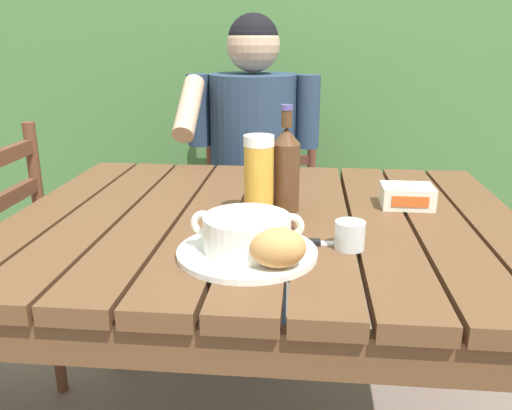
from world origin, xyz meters
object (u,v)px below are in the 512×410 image
serving_plate (247,252)px  table_knife (319,243)px  person_eating (252,157)px  soup_bowl (247,232)px  beer_glass (259,177)px  butter_tub (407,196)px  chair_near_diner (257,203)px  bread_roll (278,248)px  beer_bottle (286,168)px  water_glass_small (350,235)px

serving_plate → table_knife: bearing=25.8°
table_knife → person_eating: bearing=104.5°
soup_bowl → beer_glass: (0.00, 0.23, 0.05)m
serving_plate → beer_glass: beer_glass is taller
serving_plate → butter_tub: size_ratio=2.17×
chair_near_diner → soup_bowl: 1.21m
person_eating → table_knife: person_eating is taller
serving_plate → table_knife: 0.15m
bread_roll → beer_bottle: (-0.00, 0.36, 0.06)m
bread_roll → water_glass_small: bread_roll is taller
soup_bowl → table_knife: 0.16m
chair_near_diner → butter_tub: 0.98m
bread_roll → water_glass_small: 0.19m
water_glass_small → table_knife: water_glass_small is taller
person_eating → serving_plate: person_eating is taller
butter_tub → table_knife: size_ratio=0.88×
bread_roll → water_glass_small: bearing=43.3°
serving_plate → soup_bowl: bearing=-113.6°
beer_glass → water_glass_small: beer_glass is taller
beer_bottle → water_glass_small: (0.14, -0.23, -0.08)m
butter_tub → bread_roll: bearing=-125.3°
butter_tub → beer_glass: bearing=-162.8°
serving_plate → water_glass_small: 0.21m
soup_bowl → chair_near_diner: bearing=94.4°
bread_roll → table_knife: bearing=61.6°
butter_tub → table_knife: (-0.22, -0.28, -0.02)m
bread_roll → person_eating: bearing=98.5°
water_glass_small → person_eating: bearing=107.6°
soup_bowl → butter_tub: 0.50m
table_knife → serving_plate: bearing=-154.2°
beer_glass → bread_roll: bearing=-78.5°
bread_roll → butter_tub: (0.29, 0.42, -0.02)m
bread_roll → table_knife: bread_roll is taller
soup_bowl → bread_roll: soup_bowl is taller
soup_bowl → table_knife: soup_bowl is taller
serving_plate → water_glass_small: size_ratio=4.48×
person_eating → butter_tub: 0.78m
serving_plate → chair_near_diner: bearing=94.4°
beer_glass → beer_bottle: 0.08m
water_glass_small → butter_tub: water_glass_small is taller
person_eating → beer_bottle: person_eating is taller
bread_roll → soup_bowl: bearing=130.6°
soup_bowl → person_eating: bearing=95.5°
chair_near_diner → bread_roll: size_ratio=8.62×
beer_glass → table_knife: size_ratio=1.35×
chair_near_diner → beer_glass: 1.01m
serving_plate → bread_roll: (0.06, -0.07, 0.04)m
serving_plate → bread_roll: 0.11m
bread_roll → beer_bottle: size_ratio=0.44×
water_glass_small → bread_roll: bearing=-136.7°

